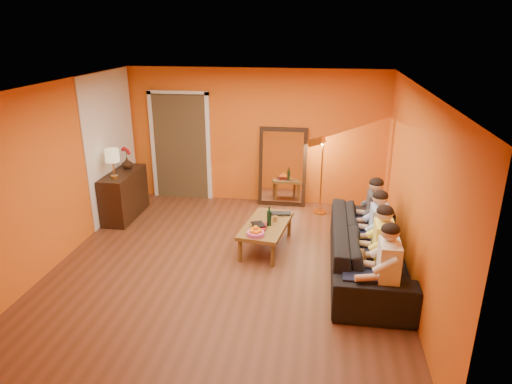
# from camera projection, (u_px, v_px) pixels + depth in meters

# --- Properties ---
(room_shell) EXTENTS (5.00, 5.50, 2.60)m
(room_shell) POSITION_uv_depth(u_px,v_px,m) (231.00, 174.00, 6.60)
(room_shell) COLOR brown
(room_shell) RESTS_ON ground
(white_accent) EXTENTS (0.02, 1.90, 2.58)m
(white_accent) POSITION_uv_depth(u_px,v_px,m) (111.00, 145.00, 8.23)
(white_accent) COLOR white
(white_accent) RESTS_ON wall_left
(doorway_recess) EXTENTS (1.06, 0.30, 2.10)m
(doorway_recess) POSITION_uv_depth(u_px,v_px,m) (183.00, 146.00, 9.18)
(doorway_recess) COLOR #3F2D19
(doorway_recess) RESTS_ON floor
(door_jamb_left) EXTENTS (0.08, 0.06, 2.20)m
(door_jamb_left) POSITION_uv_depth(u_px,v_px,m) (153.00, 146.00, 9.15)
(door_jamb_left) COLOR white
(door_jamb_left) RESTS_ON wall_back
(door_jamb_right) EXTENTS (0.08, 0.06, 2.20)m
(door_jamb_right) POSITION_uv_depth(u_px,v_px,m) (209.00, 148.00, 8.99)
(door_jamb_right) COLOR white
(door_jamb_right) RESTS_ON wall_back
(door_header) EXTENTS (1.22, 0.06, 0.08)m
(door_header) POSITION_uv_depth(u_px,v_px,m) (178.00, 93.00, 8.70)
(door_header) COLOR white
(door_header) RESTS_ON wall_back
(mirror_frame) EXTENTS (0.92, 0.27, 1.51)m
(mirror_frame) POSITION_uv_depth(u_px,v_px,m) (283.00, 167.00, 8.81)
(mirror_frame) COLOR black
(mirror_frame) RESTS_ON floor
(mirror_glass) EXTENTS (0.78, 0.21, 1.35)m
(mirror_glass) POSITION_uv_depth(u_px,v_px,m) (282.00, 167.00, 8.77)
(mirror_glass) COLOR white
(mirror_glass) RESTS_ON mirror_frame
(sideboard) EXTENTS (0.44, 1.18, 0.85)m
(sideboard) POSITION_uv_depth(u_px,v_px,m) (124.00, 195.00, 8.31)
(sideboard) COLOR black
(sideboard) RESTS_ON floor
(table_lamp) EXTENTS (0.24, 0.24, 0.51)m
(table_lamp) POSITION_uv_depth(u_px,v_px,m) (113.00, 164.00, 7.80)
(table_lamp) COLOR beige
(table_lamp) RESTS_ON sideboard
(sofa) EXTENTS (2.57, 1.01, 0.75)m
(sofa) POSITION_uv_depth(u_px,v_px,m) (368.00, 249.00, 6.39)
(sofa) COLOR black
(sofa) RESTS_ON floor
(coffee_table) EXTENTS (0.78, 1.29, 0.42)m
(coffee_table) POSITION_uv_depth(u_px,v_px,m) (266.00, 236.00, 7.19)
(coffee_table) COLOR brown
(coffee_table) RESTS_ON floor
(floor_lamp) EXTENTS (0.36, 0.32, 1.44)m
(floor_lamp) POSITION_uv_depth(u_px,v_px,m) (321.00, 177.00, 8.35)
(floor_lamp) COLOR gold
(floor_lamp) RESTS_ON floor
(dog) EXTENTS (0.44, 0.63, 0.70)m
(dog) POSITION_uv_depth(u_px,v_px,m) (359.00, 277.00, 5.75)
(dog) COLOR #A17249
(dog) RESTS_ON floor
(person_far_left) EXTENTS (0.70, 0.44, 1.22)m
(person_far_left) POSITION_uv_depth(u_px,v_px,m) (388.00, 271.00, 5.37)
(person_far_left) COLOR silver
(person_far_left) RESTS_ON sofa
(person_mid_left) EXTENTS (0.70, 0.44, 1.22)m
(person_mid_left) POSITION_uv_depth(u_px,v_px,m) (383.00, 250.00, 5.88)
(person_mid_left) COLOR #FBF453
(person_mid_left) RESTS_ON sofa
(person_mid_right) EXTENTS (0.70, 0.44, 1.22)m
(person_mid_right) POSITION_uv_depth(u_px,v_px,m) (378.00, 232.00, 6.39)
(person_mid_right) COLOR #9BB6F0
(person_mid_right) RESTS_ON sofa
(person_far_right) EXTENTS (0.70, 0.44, 1.22)m
(person_far_right) POSITION_uv_depth(u_px,v_px,m) (375.00, 216.00, 6.90)
(person_far_right) COLOR #39383E
(person_far_right) RESTS_ON sofa
(fruit_bowl) EXTENTS (0.26, 0.26, 0.16)m
(fruit_bowl) POSITION_uv_depth(u_px,v_px,m) (256.00, 231.00, 6.68)
(fruit_bowl) COLOR #DA4D96
(fruit_bowl) RESTS_ON coffee_table
(wine_bottle) EXTENTS (0.07, 0.07, 0.31)m
(wine_bottle) POSITION_uv_depth(u_px,v_px,m) (269.00, 216.00, 7.01)
(wine_bottle) COLOR black
(wine_bottle) RESTS_ON coffee_table
(tumbler) EXTENTS (0.10, 0.10, 0.08)m
(tumbler) POSITION_uv_depth(u_px,v_px,m) (275.00, 219.00, 7.20)
(tumbler) COLOR #B27F3F
(tumbler) RESTS_ON coffee_table
(laptop) EXTENTS (0.39, 0.28, 0.03)m
(laptop) POSITION_uv_depth(u_px,v_px,m) (280.00, 215.00, 7.41)
(laptop) COLOR black
(laptop) RESTS_ON coffee_table
(book_lower) EXTENTS (0.24, 0.28, 0.02)m
(book_lower) POSITION_uv_depth(u_px,v_px,m) (253.00, 227.00, 6.95)
(book_lower) COLOR black
(book_lower) RESTS_ON coffee_table
(book_mid) EXTENTS (0.20, 0.27, 0.02)m
(book_mid) POSITION_uv_depth(u_px,v_px,m) (254.00, 226.00, 6.95)
(book_mid) COLOR #A71319
(book_mid) RESTS_ON book_lower
(book_upper) EXTENTS (0.26, 0.29, 0.02)m
(book_upper) POSITION_uv_depth(u_px,v_px,m) (253.00, 225.00, 6.93)
(book_upper) COLOR black
(book_upper) RESTS_ON book_mid
(vase) EXTENTS (0.19, 0.19, 0.20)m
(vase) POSITION_uv_depth(u_px,v_px,m) (127.00, 163.00, 8.36)
(vase) COLOR black
(vase) RESTS_ON sideboard
(flowers) EXTENTS (0.17, 0.17, 0.42)m
(flowers) POSITION_uv_depth(u_px,v_px,m) (126.00, 151.00, 8.28)
(flowers) COLOR #A71319
(flowers) RESTS_ON vase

